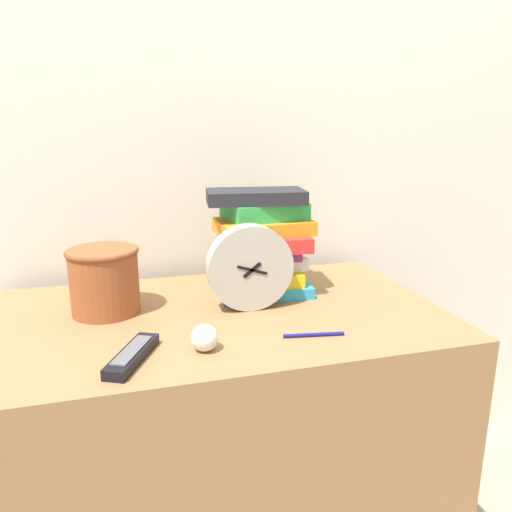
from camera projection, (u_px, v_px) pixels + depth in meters
name	position (u px, v px, depth m)	size (l,w,h in m)	color
wall_back	(189.00, 103.00, 1.37)	(6.00, 0.04, 2.40)	silver
desk	(222.00, 449.00, 1.24)	(1.02, 0.61, 0.73)	olive
desk_clock	(250.00, 268.00, 1.14)	(0.20, 0.05, 0.20)	#B7B2A8
book_stack	(262.00, 243.00, 1.26)	(0.26, 0.20, 0.26)	#2D9ED1
basket	(104.00, 279.00, 1.13)	(0.16, 0.16, 0.15)	#994C28
tv_remote	(132.00, 355.00, 0.91)	(0.11, 0.16, 0.02)	black
crumpled_paper_ball	(205.00, 338.00, 0.95)	(0.05, 0.05, 0.05)	white
pen	(314.00, 335.00, 1.02)	(0.13, 0.03, 0.01)	navy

